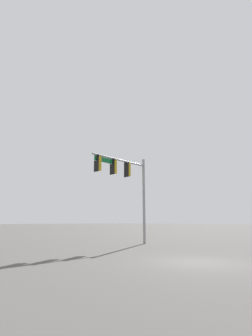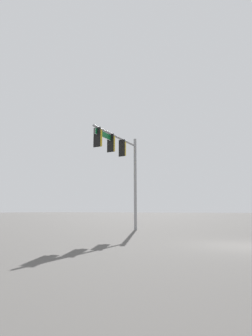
% 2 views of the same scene
% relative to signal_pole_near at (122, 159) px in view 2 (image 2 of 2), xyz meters
% --- Properties ---
extents(ground_plane, '(400.00, 400.00, 0.00)m').
position_rel_signal_pole_near_xyz_m(ground_plane, '(4.29, 8.49, -5.33)').
color(ground_plane, '#514F4C').
extents(signal_pole_near, '(6.18, 0.53, 7.45)m').
position_rel_signal_pole_near_xyz_m(signal_pole_near, '(0.00, 0.00, 0.00)').
color(signal_pole_near, gray).
rests_on(signal_pole_near, ground_plane).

